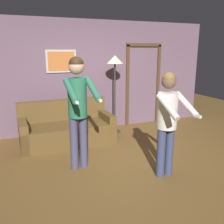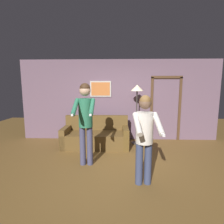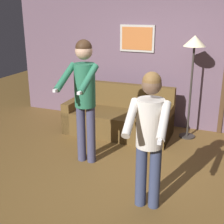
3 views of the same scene
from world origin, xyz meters
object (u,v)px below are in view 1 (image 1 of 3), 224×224
object	(u,v)px
person_standing_right	(168,116)
person_standing_left	(78,102)
torchiere_lamp	(115,67)
couch	(67,130)

from	to	relation	value
person_standing_right	person_standing_left	bearing A→B (deg)	147.37
torchiere_lamp	person_standing_left	xyz separation A→B (m)	(-1.27, -1.53, -0.42)
torchiere_lamp	couch	bearing A→B (deg)	-166.95
couch	person_standing_right	distance (m)	2.39
person_standing_left	person_standing_right	xyz separation A→B (m)	(1.17, -0.75, -0.16)
couch	torchiere_lamp	size ratio (longest dim) A/B	1.06
torchiere_lamp	person_standing_right	bearing A→B (deg)	-92.56
torchiere_lamp	person_standing_right	distance (m)	2.36
couch	torchiere_lamp	distance (m)	1.77
person_standing_left	person_standing_right	size ratio (longest dim) A/B	1.13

